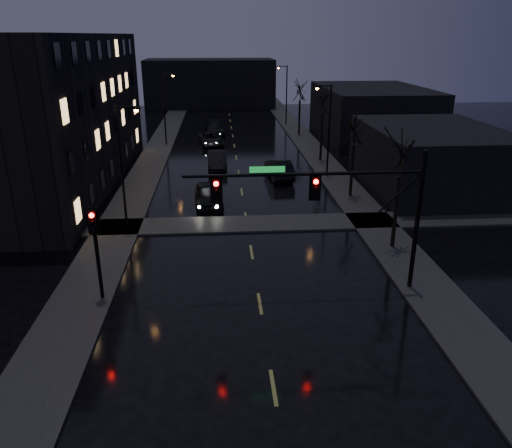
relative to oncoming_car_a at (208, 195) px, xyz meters
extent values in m
plane|color=black|center=(2.61, -22.72, -0.83)|extent=(160.00, 160.00, 0.00)
cube|color=#2D2D2B|center=(-5.89, 12.28, -0.77)|extent=(3.00, 140.00, 0.12)
cube|color=#2D2D2B|center=(11.11, 12.28, -0.77)|extent=(3.00, 140.00, 0.12)
cube|color=#2D2D2B|center=(2.61, -4.22, -0.77)|extent=(40.00, 3.00, 0.12)
cube|color=black|center=(-13.89, 7.28, 5.17)|extent=(12.00, 30.00, 12.00)
cube|color=black|center=(18.11, 3.28, 1.67)|extent=(10.00, 14.00, 5.00)
cube|color=black|center=(19.61, 25.28, 2.17)|extent=(12.00, 18.00, 6.00)
cube|color=black|center=(-0.39, 55.28, 3.17)|extent=(22.00, 10.00, 8.00)
cylinder|color=black|center=(10.21, -13.72, 2.67)|extent=(0.22, 0.22, 7.00)
cylinder|color=black|center=(4.71, -13.72, 5.17)|extent=(11.00, 0.16, 0.16)
cylinder|color=black|center=(9.21, -13.72, 4.17)|extent=(2.05, 0.10, 2.05)
cube|color=#0C591E|center=(3.01, -13.72, 5.42)|extent=(1.60, 0.04, 0.28)
cube|color=black|center=(0.71, -13.72, 4.52)|extent=(0.35, 0.28, 1.05)
sphere|color=#FF0705|center=(0.71, -13.88, 4.85)|extent=(0.22, 0.22, 0.22)
cube|color=black|center=(5.21, -13.72, 4.52)|extent=(0.35, 0.28, 1.05)
sphere|color=#FF0705|center=(5.21, -13.88, 4.85)|extent=(0.22, 0.22, 0.22)
cylinder|color=black|center=(-4.89, -13.72, 1.37)|extent=(0.18, 0.18, 4.40)
cube|color=black|center=(-4.89, -13.72, 3.17)|extent=(0.35, 0.28, 1.05)
sphere|color=#FF0705|center=(-4.89, -13.88, 3.50)|extent=(0.22, 0.22, 0.22)
cylinder|color=black|center=(11.01, -8.72, 1.37)|extent=(0.24, 0.24, 4.40)
cylinder|color=black|center=(11.01, 1.28, 1.23)|extent=(0.24, 0.24, 4.12)
cylinder|color=black|center=(11.01, 13.28, 1.51)|extent=(0.24, 0.24, 4.68)
cylinder|color=black|center=(11.01, 27.28, 1.31)|extent=(0.24, 0.24, 4.29)
cylinder|color=black|center=(-5.19, -4.72, 3.17)|extent=(0.16, 0.16, 8.00)
cylinder|color=black|center=(-4.59, -4.72, 7.07)|extent=(1.20, 0.10, 0.10)
cube|color=black|center=(-3.99, -4.72, 6.97)|extent=(0.50, 0.25, 0.15)
sphere|color=orange|center=(-3.99, -4.72, 6.87)|extent=(0.28, 0.28, 0.28)
cylinder|color=black|center=(-5.19, 22.28, 3.17)|extent=(0.16, 0.16, 8.00)
cylinder|color=black|center=(-4.59, 22.28, 7.07)|extent=(1.20, 0.10, 0.10)
cube|color=black|center=(-3.99, 22.28, 6.97)|extent=(0.50, 0.25, 0.15)
sphere|color=orange|center=(-3.99, 22.28, 6.87)|extent=(0.28, 0.28, 0.28)
cylinder|color=black|center=(10.41, 7.28, 3.17)|extent=(0.16, 0.16, 8.00)
cylinder|color=black|center=(9.81, 7.28, 7.07)|extent=(1.20, 0.10, 0.10)
cube|color=black|center=(9.21, 7.28, 6.97)|extent=(0.50, 0.25, 0.15)
sphere|color=orange|center=(9.21, 7.28, 6.87)|extent=(0.28, 0.28, 0.28)
cylinder|color=black|center=(10.41, 35.28, 3.17)|extent=(0.16, 0.16, 8.00)
cylinder|color=black|center=(9.81, 35.28, 7.07)|extent=(1.20, 0.10, 0.10)
cube|color=black|center=(9.21, 35.28, 6.97)|extent=(0.50, 0.25, 0.15)
sphere|color=orange|center=(9.21, 35.28, 6.87)|extent=(0.28, 0.28, 0.28)
imported|color=black|center=(0.00, 0.00, 0.00)|extent=(2.32, 5.02, 1.66)
imported|color=black|center=(0.69, 11.01, -0.02)|extent=(1.76, 4.97, 1.63)
imported|color=black|center=(-0.02, 21.77, -0.11)|extent=(3.09, 5.50, 1.45)
imported|color=black|center=(0.43, 27.92, -0.03)|extent=(2.63, 5.69, 1.61)
imported|color=black|center=(6.10, 7.17, 0.01)|extent=(2.22, 5.26, 1.69)
camera|label=1|loc=(0.90, -35.32, 11.04)|focal=35.00mm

